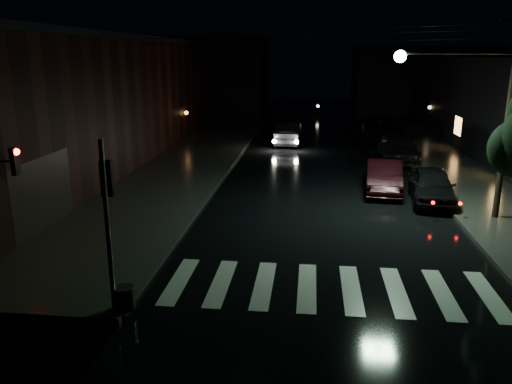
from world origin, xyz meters
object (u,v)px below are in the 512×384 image
(oncoming_car, at_px, (289,133))
(parked_car_c, at_px, (398,147))
(parked_car_a, at_px, (432,186))
(parked_car_d, at_px, (380,127))
(parked_car_b, at_px, (384,176))

(oncoming_car, bearing_deg, parked_car_c, 146.73)
(parked_car_a, bearing_deg, parked_car_d, 96.08)
(parked_car_a, xyz_separation_m, oncoming_car, (-6.80, 13.70, 0.05))
(parked_car_b, distance_m, oncoming_car, 13.08)
(parked_car_a, height_order, oncoming_car, oncoming_car)
(parked_car_b, relative_size, parked_car_c, 0.83)
(parked_car_c, bearing_deg, parked_car_b, -101.39)
(parked_car_c, bearing_deg, oncoming_car, 147.62)
(parked_car_a, xyz_separation_m, parked_car_d, (0.00, 17.16, 0.07))
(parked_car_a, distance_m, parked_car_d, 17.16)
(parked_car_b, xyz_separation_m, parked_car_c, (1.80, 7.39, 0.04))
(parked_car_a, relative_size, oncoming_car, 0.90)
(parked_car_b, bearing_deg, parked_car_a, -35.66)
(parked_car_d, bearing_deg, oncoming_car, -155.55)
(parked_car_a, height_order, parked_car_c, parked_car_c)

